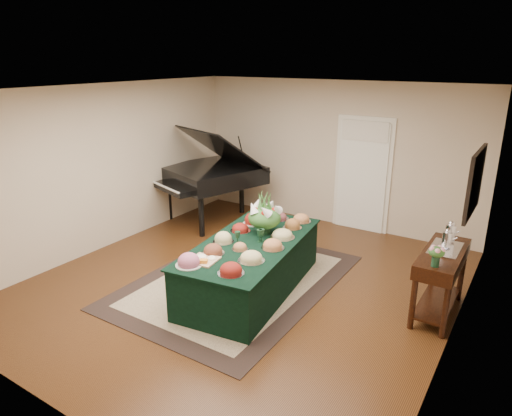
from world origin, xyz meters
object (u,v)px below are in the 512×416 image
Objects in this scene: floral_centerpiece at (265,214)px; mahogany_sideboard at (442,266)px; grand_piano at (212,174)px; buffet_table at (251,266)px.

floral_centerpiece is 2.38m from mahogany_sideboard.
buffet_table is at bearing -41.99° from grand_piano.
mahogany_sideboard reaches higher than buffet_table.
floral_centerpiece is 2.70m from grand_piano.
floral_centerpiece is at bearing -171.05° from mahogany_sideboard.
floral_centerpiece is at bearing 93.02° from buffet_table.
floral_centerpiece is 0.39× the size of mahogany_sideboard.
grand_piano is at bearing 164.74° from mahogany_sideboard.
grand_piano is at bearing 138.01° from buffet_table.
grand_piano reaches higher than mahogany_sideboard.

